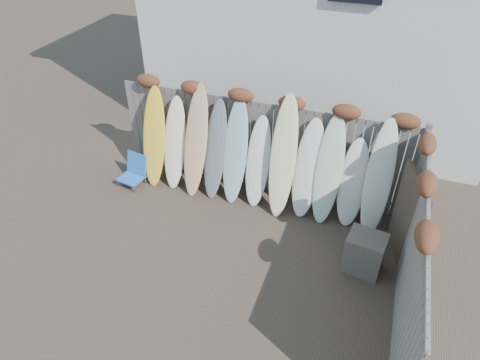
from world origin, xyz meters
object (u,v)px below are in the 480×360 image
(beach_chair, at_px, (134,171))
(wooden_crate, at_px, (364,253))
(lattice_panel, at_px, (407,221))
(surfboard_0, at_px, (154,138))

(beach_chair, relative_size, wooden_crate, 0.92)
(lattice_panel, bearing_deg, wooden_crate, -158.06)
(beach_chair, xyz_separation_m, lattice_panel, (5.53, -0.38, 0.56))
(wooden_crate, relative_size, surfboard_0, 0.33)
(surfboard_0, bearing_deg, lattice_panel, -12.18)
(lattice_panel, distance_m, surfboard_0, 5.17)
(beach_chair, relative_size, lattice_panel, 0.38)
(beach_chair, bearing_deg, surfboard_0, 38.75)
(lattice_panel, xyz_separation_m, surfboard_0, (-5.12, 0.71, 0.17))
(beach_chair, distance_m, lattice_panel, 5.57)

